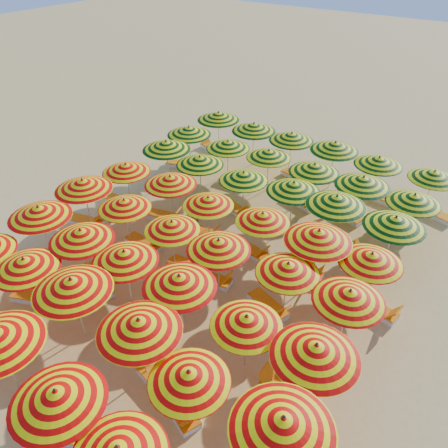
{
  "coord_description": "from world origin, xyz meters",
  "views": [
    {
      "loc": [
        8.16,
        -11.33,
        11.66
      ],
      "look_at": [
        0.0,
        0.5,
        1.6
      ],
      "focal_mm": 35.0,
      "sensor_mm": 36.0,
      "label": 1
    }
  ],
  "objects_px": {
    "umbrella_22": "(288,268)",
    "umbrella_37": "(228,145)",
    "umbrella_13": "(81,235)",
    "lounger_1": "(59,430)",
    "umbrella_39": "(314,168)",
    "lounger_15": "(202,232)",
    "umbrella_40": "(363,181)",
    "lounger_10": "(189,266)",
    "umbrella_24": "(126,168)",
    "lounger_27": "(212,148)",
    "lounger_3": "(36,297)",
    "lounger_24": "(301,202)",
    "lounger_14": "(164,216)",
    "umbrella_9": "(139,325)",
    "umbrella_7": "(25,264)",
    "umbrella_20": "(172,226)",
    "umbrella_29": "(371,258)",
    "lounger_21": "(369,259)",
    "umbrella_31": "(200,161)",
    "umbrella_32": "(244,176)",
    "lounger_5": "(179,408)",
    "umbrella_3": "(57,396)",
    "lounger_19": "(235,208)",
    "lounger_28": "(296,176)",
    "umbrella_27": "(263,217)",
    "lounger_17": "(302,273)",
    "umbrella_38": "(269,154)",
    "umbrella_28": "(318,236)",
    "umbrella_17": "(316,351)",
    "umbrella_34": "(336,201)",
    "umbrella_41": "(414,199)",
    "lounger_20": "(342,244)",
    "lounger_26": "(390,231)",
    "umbrella_10": "(189,376)",
    "lounger_18": "(375,309)",
    "lounger_7": "(286,392)",
    "lounger_11": "(211,279)",
    "umbrella_42": "(218,116)",
    "umbrella_26": "(208,201)",
    "lounger_9": "(143,244)",
    "lounger_22": "(182,164)",
    "lounger_6": "(99,283)",
    "umbrella_36": "(189,131)",
    "lounger_12": "(269,306)",
    "umbrella_8": "(72,285)",
    "umbrella_35": "(395,222)",
    "umbrella_11": "(283,424)",
    "beachgoer_a": "(197,253)",
    "umbrella_47": "(434,175)",
    "umbrella_21": "(219,245)",
    "umbrella_14": "(125,256)",
    "umbrella_46": "(379,161)",
    "umbrella_12": "(39,212)",
    "lounger_4": "(161,383)"
  },
  "relations": [
    {
      "from": "umbrella_17",
      "to": "umbrella_21",
      "type": "xyz_separation_m",
      "value": [
        -4.84,
        2.4,
        -0.11
      ]
    },
    {
      "from": "umbrella_26",
      "to": "lounger_9",
      "type": "bearing_deg",
      "value": -135.73
    },
    {
      "from": "umbrella_26",
      "to": "umbrella_38",
      "type": "bearing_deg",
      "value": 90.85
    },
    {
      "from": "lounger_26",
      "to": "umbrella_41",
      "type": "bearing_deg",
      "value": -179.98
    },
    {
      "from": "lounger_11",
      "to": "lounger_22",
      "type": "distance_m",
      "value": 9.94
    },
    {
      "from": "lounger_7",
      "to": "lounger_11",
      "type": "height_order",
      "value": "same"
    },
    {
      "from": "umbrella_22",
      "to": "umbrella_37",
      "type": "height_order",
      "value": "umbrella_37"
    },
    {
      "from": "umbrella_3",
      "to": "umbrella_28",
      "type": "distance_m",
      "value": 9.78
    },
    {
      "from": "umbrella_17",
      "to": "umbrella_34",
      "type": "height_order",
      "value": "umbrella_34"
    },
    {
      "from": "umbrella_24",
      "to": "lounger_27",
      "type": "distance_m",
      "value": 7.73
    },
    {
      "from": "umbrella_27",
      "to": "umbrella_41",
      "type": "bearing_deg",
      "value": 45.7
    },
    {
      "from": "umbrella_29",
      "to": "lounger_21",
      "type": "relative_size",
      "value": 1.61
    },
    {
      "from": "umbrella_8",
      "to": "umbrella_17",
      "type": "bearing_deg",
      "value": 15.6
    },
    {
      "from": "umbrella_31",
      "to": "lounger_27",
      "type": "relative_size",
      "value": 1.6
    },
    {
      "from": "umbrella_17",
      "to": "beachgoer_a",
      "type": "bearing_deg",
      "value": 154.61
    },
    {
      "from": "umbrella_39",
      "to": "lounger_15",
      "type": "distance_m",
      "value": 5.99
    },
    {
      "from": "umbrella_11",
      "to": "umbrella_42",
      "type": "xyz_separation_m",
      "value": [
        -12.0,
        14.51,
        -0.03
      ]
    },
    {
      "from": "umbrella_8",
      "to": "umbrella_29",
      "type": "height_order",
      "value": "umbrella_8"
    },
    {
      "from": "umbrella_41",
      "to": "lounger_20",
      "type": "xyz_separation_m",
      "value": [
        -2.01,
        -2.04,
        -1.96
      ]
    },
    {
      "from": "umbrella_24",
      "to": "lounger_26",
      "type": "relative_size",
      "value": 1.34
    },
    {
      "from": "umbrella_7",
      "to": "umbrella_20",
      "type": "distance_m",
      "value": 5.3
    },
    {
      "from": "umbrella_3",
      "to": "lounger_19",
      "type": "bearing_deg",
      "value": 103.1
    },
    {
      "from": "umbrella_20",
      "to": "umbrella_37",
      "type": "relative_size",
      "value": 1.19
    },
    {
      "from": "umbrella_10",
      "to": "lounger_18",
      "type": "xyz_separation_m",
      "value": [
        2.84,
        7.08,
        -1.9
      ]
    },
    {
      "from": "lounger_9",
      "to": "lounger_12",
      "type": "distance_m",
      "value": 6.31
    },
    {
      "from": "umbrella_11",
      "to": "lounger_3",
      "type": "distance_m",
      "value": 10.64
    },
    {
      "from": "umbrella_17",
      "to": "umbrella_21",
      "type": "relative_size",
      "value": 1.2
    },
    {
      "from": "umbrella_47",
      "to": "lounger_19",
      "type": "xyz_separation_m",
      "value": [
        -7.57,
        -4.98,
        -1.93
      ]
    },
    {
      "from": "lounger_3",
      "to": "lounger_17",
      "type": "height_order",
      "value": "same"
    },
    {
      "from": "lounger_5",
      "to": "lounger_14",
      "type": "distance_m",
      "value": 10.01
    },
    {
      "from": "umbrella_39",
      "to": "lounger_4",
      "type": "bearing_deg",
      "value": -86.9
    },
    {
      "from": "lounger_3",
      "to": "lounger_24",
      "type": "relative_size",
      "value": 1.0
    },
    {
      "from": "lounger_14",
      "to": "umbrella_9",
      "type": "bearing_deg",
      "value": -67.03
    },
    {
      "from": "umbrella_24",
      "to": "umbrella_32",
      "type": "distance_m",
      "value": 5.54
    },
    {
      "from": "umbrella_24",
      "to": "lounger_22",
      "type": "relative_size",
      "value": 1.32
    },
    {
      "from": "umbrella_37",
      "to": "lounger_10",
      "type": "height_order",
      "value": "umbrella_37"
    },
    {
      "from": "umbrella_29",
      "to": "umbrella_38",
      "type": "relative_size",
      "value": 1.08
    },
    {
      "from": "umbrella_35",
      "to": "umbrella_39",
      "type": "bearing_deg",
      "value": 152.57
    },
    {
      "from": "umbrella_40",
      "to": "lounger_10",
      "type": "xyz_separation_m",
      "value": [
        -4.34,
        -6.89,
        -2.11
      ]
    },
    {
      "from": "umbrella_13",
      "to": "lounger_1",
      "type": "height_order",
      "value": "umbrella_13"
    },
    {
      "from": "umbrella_46",
      "to": "umbrella_12",
      "type": "bearing_deg",
      "value": -127.89
    },
    {
      "from": "lounger_17",
      "to": "lounger_20",
      "type": "relative_size",
      "value": 0.99
    },
    {
      "from": "umbrella_10",
      "to": "umbrella_42",
      "type": "height_order",
      "value": "umbrella_42"
    },
    {
      "from": "umbrella_11",
      "to": "lounger_28",
      "type": "xyz_separation_m",
      "value": [
        -6.67,
        14.31,
        -2.2
      ]
    },
    {
      "from": "lounger_5",
      "to": "lounger_28",
      "type": "distance_m",
      "value": 14.77
    },
    {
      "from": "lounger_6",
      "to": "lounger_27",
      "type": "height_order",
      "value": "same"
    },
    {
      "from": "umbrella_27",
      "to": "lounger_17",
      "type": "relative_size",
      "value": 1.52
    },
    {
      "from": "umbrella_14",
      "to": "lounger_14",
      "type": "bearing_deg",
      "value": 118.62
    },
    {
      "from": "umbrella_36",
      "to": "lounger_12",
      "type": "height_order",
      "value": "umbrella_36"
    },
    {
      "from": "umbrella_28",
      "to": "umbrella_22",
      "type": "bearing_deg",
      "value": -96.05
    }
  ]
}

